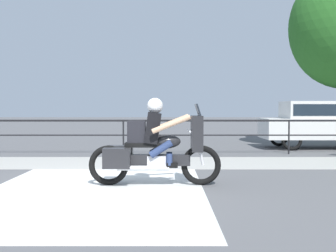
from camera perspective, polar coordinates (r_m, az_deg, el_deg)
name	(u,v)px	position (r m, az deg, el deg)	size (l,w,h in m)	color
ground_plane	(90,187)	(7.70, -10.55, -8.18)	(120.00, 120.00, 0.00)	#565659
sidewalk_band	(114,163)	(11.02, -7.35, -4.94)	(44.00, 2.40, 0.01)	#A8A59E
crosswalk_band	(95,189)	(7.48, -9.86, -8.45)	(3.72, 6.00, 0.01)	silver
fence_railing	(122,127)	(13.00, -6.23, -0.13)	(36.00, 0.05, 1.06)	black
motorcycle	(153,147)	(7.70, -2.02, -2.84)	(2.43, 0.76, 1.60)	black
parked_car	(318,122)	(15.76, 19.63, 0.56)	(4.15, 1.77, 1.66)	silver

